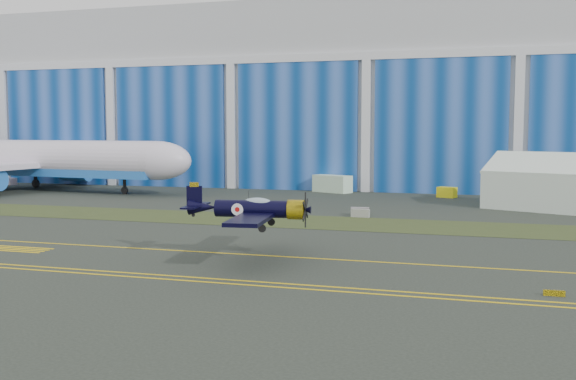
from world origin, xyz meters
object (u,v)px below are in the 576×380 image
(jetliner, at_px, (28,119))
(tug, at_px, (447,192))
(warbird, at_px, (252,209))
(shipping_container, at_px, (332,184))
(tent, at_px, (557,180))

(jetliner, bearing_deg, tug, 11.33)
(warbird, bearing_deg, jetliner, 133.64)
(jetliner, bearing_deg, shipping_container, 17.24)
(warbird, relative_size, shipping_container, 2.28)
(warbird, height_order, tent, tent)
(tent, relative_size, tug, 7.13)
(tent, xyz_separation_m, tug, (-13.42, 10.43, -2.71))
(shipping_container, bearing_deg, warbird, -58.24)
(tent, bearing_deg, tug, 165.09)
(warbird, relative_size, tug, 5.47)
(tent, xyz_separation_m, shipping_container, (-30.66, 13.44, -2.14))
(warbird, height_order, tug, warbird)
(shipping_container, bearing_deg, tug, 14.98)
(jetliner, height_order, tug, jetliner)
(jetliner, xyz_separation_m, tug, (63.77, 7.09, -10.47))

